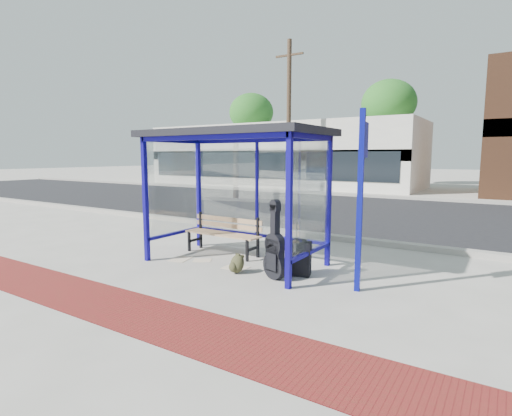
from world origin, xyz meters
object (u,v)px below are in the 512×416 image
Objects in this scene: guitar_bag at (275,252)px; backpack at (237,264)px; bench at (224,232)px; suitcase at (300,258)px.

guitar_bag is 3.71× the size of backpack.
bench is 2.02m from suitcase.
backpack is (-0.70, -0.07, -0.29)m from guitar_bag.
guitar_bag is 0.49m from suitcase.
suitcase is at bearing 40.15° from backpack.
suitcase is 1.06m from backpack.
backpack is at bearing -155.95° from guitar_bag.
backpack is at bearing -42.85° from bench.
guitar_bag reaches higher than bench.
suitcase reaches higher than backpack.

